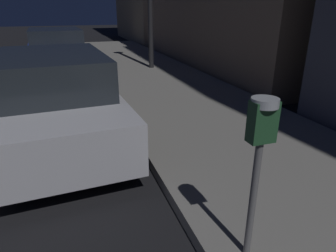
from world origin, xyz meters
The scene contains 3 objects.
parking_meter centered at (4.32, 0.63, 1.17)m, with size 0.19×0.19×1.35m.
car_silver centered at (2.85, 4.04, 0.72)m, with size 2.15×4.54×1.43m.
car_blue centered at (2.85, 9.82, 0.71)m, with size 2.22×4.56×1.43m.
Camera 1 is at (3.08, -0.98, 2.06)m, focal length 31.90 mm.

